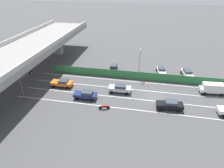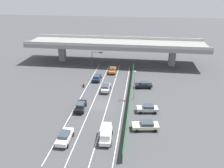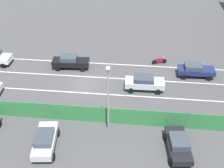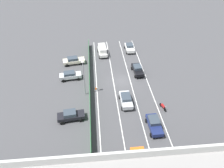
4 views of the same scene
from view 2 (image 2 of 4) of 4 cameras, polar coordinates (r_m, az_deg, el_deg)
The scene contains 20 objects.
ground_plane at distance 46.16m, azimuth -3.31°, elevation -5.66°, with size 300.00×300.00×0.00m, color #424244.
lane_line_left_edge at distance 50.78m, azimuth -8.00°, elevation -2.88°, with size 0.14×44.33×0.01m, color silver.
lane_line_mid_left at distance 50.03m, azimuth -4.30°, elevation -3.14°, with size 0.14×44.33×0.01m, color silver.
lane_line_mid_right at distance 49.50m, azimuth -0.51°, elevation -3.39°, with size 0.14×44.33×0.01m, color silver.
lane_line_right_edge at distance 49.19m, azimuth 3.35°, elevation -3.63°, with size 0.14×44.33×0.01m, color silver.
elevated_overpass at distance 70.01m, azimuth 0.94°, elevation 10.46°, with size 57.18×11.59×7.76m.
green_fence at distance 48.70m, azimuth 4.91°, elevation -2.76°, with size 0.10×40.43×1.85m.
car_van_white at distance 35.97m, azimuth -1.63°, elevation -13.09°, with size 2.25×4.79×2.17m.
car_hatchback_white at distance 36.60m, azimuth -12.59°, elevation -13.59°, with size 2.06×4.35×1.72m.
car_sedan_black at distance 44.47m, azimuth -8.44°, elevation -5.82°, with size 2.17×4.67×1.66m.
car_sedan_silver at distance 51.74m, azimuth -1.68°, elevation -0.95°, with size 2.09×4.43×1.66m.
car_taxi_orange at distance 62.96m, azimuth 0.07°, elevation 3.79°, with size 2.15×4.52×1.57m.
car_sedan_navy at distance 57.76m, azimuth -4.07°, elevation 1.78°, with size 2.02×4.36×1.61m.
motorcycle at distance 54.80m, azimuth -7.55°, elevation -0.19°, with size 0.77×1.90×0.93m.
parked_sedan_cream at distance 38.82m, azimuth 9.04°, elevation -10.84°, with size 4.91×2.61×1.64m.
parked_wagon_silver at distance 43.78m, azimuth 9.48°, elevation -6.43°, with size 4.42×2.34×1.61m.
parked_sedan_dark at distance 53.92m, azimuth 8.49°, elevation -0.17°, with size 4.40×2.32×1.63m.
traffic_light at distance 66.65m, azimuth -4.41°, elevation 7.51°, with size 3.42×0.82×5.25m.
street_lamp at distance 46.83m, azimuth 6.05°, elevation 0.48°, with size 0.60×0.36×6.88m.
traffic_cone at distance 47.42m, azimuth 3.39°, elevation -4.40°, with size 0.47×0.47×0.58m.
Camera 2 is at (7.94, -39.11, 23.20)m, focal length 34.13 mm.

